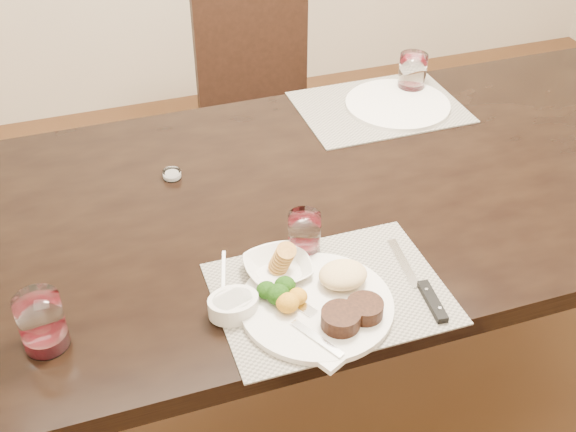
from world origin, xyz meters
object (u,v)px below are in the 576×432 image
object	(u,v)px
dinner_plate	(324,301)
steak_knife	(425,292)
cracker_bowl	(278,268)
far_plate	(398,105)
chair_far	(261,100)
wine_glass_near	(304,236)

from	to	relation	value
dinner_plate	steak_knife	size ratio (longest dim) A/B	1.15
steak_knife	dinner_plate	bearing A→B (deg)	177.74
cracker_bowl	far_plate	size ratio (longest dim) A/B	0.48
dinner_plate	far_plate	bearing A→B (deg)	54.58
chair_far	steak_knife	size ratio (longest dim) A/B	3.40
chair_far	far_plate	size ratio (longest dim) A/B	3.00
chair_far	cracker_bowl	xyz separation A→B (m)	(-0.33, -1.19, 0.27)
cracker_bowl	wine_glass_near	distance (m)	0.10
steak_knife	far_plate	xyz separation A→B (m)	(0.29, 0.73, 0.00)
steak_knife	wine_glass_near	xyz separation A→B (m)	(-0.19, 0.20, 0.04)
cracker_bowl	chair_far	bearing A→B (deg)	74.72
dinner_plate	wine_glass_near	xyz separation A→B (m)	(0.02, 0.17, 0.03)
steak_knife	far_plate	world-z (taller)	same
dinner_plate	wine_glass_near	bearing A→B (deg)	83.02
chair_far	cracker_bowl	distance (m)	1.26
wine_glass_near	far_plate	size ratio (longest dim) A/B	0.32
dinner_plate	chair_far	bearing A→B (deg)	78.46
chair_far	far_plate	bearing A→B (deg)	-69.86
dinner_plate	steak_knife	world-z (taller)	dinner_plate
far_plate	chair_far	bearing A→B (deg)	110.14
steak_knife	cracker_bowl	xyz separation A→B (m)	(-0.26, 0.15, 0.01)
dinner_plate	far_plate	size ratio (longest dim) A/B	1.02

